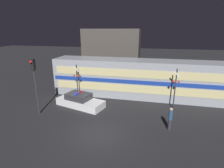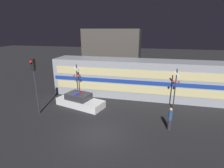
# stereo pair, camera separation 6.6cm
# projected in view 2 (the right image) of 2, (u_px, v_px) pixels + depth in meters

# --- Properties ---
(ground_plane) EXTENTS (120.00, 120.00, 0.00)m
(ground_plane) POSITION_uv_depth(u_px,v_px,m) (98.00, 134.00, 12.54)
(ground_plane) COLOR black
(train) EXTENTS (19.09, 3.01, 4.04)m
(train) POSITION_uv_depth(u_px,v_px,m) (140.00, 79.00, 19.02)
(train) COLOR #999EA5
(train) RESTS_ON ground_plane
(police_car) EXTENTS (4.99, 3.01, 1.39)m
(police_car) POSITION_uv_depth(u_px,v_px,m) (80.00, 101.00, 16.95)
(police_car) COLOR silver
(police_car) RESTS_ON ground_plane
(pedestrian) EXTENTS (0.30, 0.30, 1.80)m
(pedestrian) POSITION_uv_depth(u_px,v_px,m) (170.00, 119.00, 12.71)
(pedestrian) COLOR #2D2833
(pedestrian) RESTS_ON ground_plane
(crossing_signal_near) EXTENTS (0.69, 0.28, 3.82)m
(crossing_signal_near) POSITION_uv_depth(u_px,v_px,m) (175.00, 86.00, 15.89)
(crossing_signal_near) COLOR #2D2D33
(crossing_signal_near) RESTS_ON ground_plane
(crossing_signal_far) EXTENTS (0.69, 0.28, 3.74)m
(crossing_signal_far) POSITION_uv_depth(u_px,v_px,m) (77.00, 80.00, 18.12)
(crossing_signal_far) COLOR #2D2D33
(crossing_signal_far) RESTS_ON ground_plane
(traffic_light_corner) EXTENTS (0.30, 0.46, 4.86)m
(traffic_light_corner) POSITION_uv_depth(u_px,v_px,m) (34.00, 76.00, 14.54)
(traffic_light_corner) COLOR #2D2D33
(traffic_light_corner) RESTS_ON ground_plane
(building_left) EXTENTS (8.48, 4.70, 7.24)m
(building_left) POSITION_uv_depth(u_px,v_px,m) (113.00, 53.00, 27.50)
(building_left) COLOR #47423D
(building_left) RESTS_ON ground_plane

